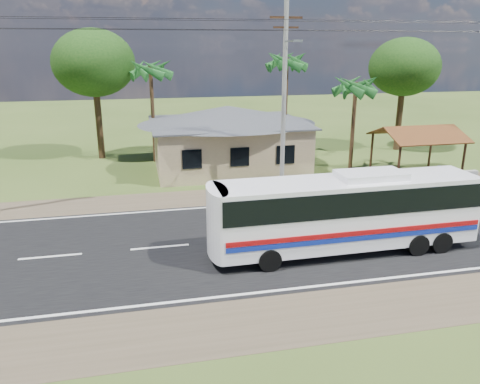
% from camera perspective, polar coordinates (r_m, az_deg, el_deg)
% --- Properties ---
extents(ground, '(120.00, 120.00, 0.00)m').
position_cam_1_polar(ground, '(21.33, 2.48, -5.72)').
color(ground, '#354D1B').
rests_on(ground, ground).
extents(road, '(120.00, 16.00, 0.03)m').
position_cam_1_polar(road, '(21.33, 2.48, -5.70)').
color(road, black).
rests_on(road, ground).
extents(house, '(12.40, 10.00, 5.00)m').
position_cam_1_polar(house, '(33.01, -1.52, 7.44)').
color(house, tan).
rests_on(house, ground).
extents(waiting_shed, '(5.20, 4.48, 3.35)m').
position_cam_1_polar(waiting_shed, '(33.34, 20.90, 6.55)').
color(waiting_shed, '#3C2316').
rests_on(waiting_shed, ground).
extents(concrete_barrier, '(7.00, 0.30, 0.90)m').
position_cam_1_polar(concrete_barrier, '(30.93, 21.74, 1.33)').
color(concrete_barrier, '#9E9E99').
rests_on(concrete_barrier, ground).
extents(utility_poles, '(32.80, 2.22, 11.00)m').
position_cam_1_polar(utility_poles, '(26.70, 4.71, 11.78)').
color(utility_poles, '#9E9E99').
rests_on(utility_poles, ground).
extents(palm_near, '(2.80, 2.80, 6.70)m').
position_cam_1_polar(palm_near, '(33.40, 13.95, 12.38)').
color(palm_near, '#47301E').
rests_on(palm_near, ground).
extents(palm_mid, '(2.80, 2.80, 8.20)m').
position_cam_1_polar(palm_mid, '(36.19, 5.73, 15.44)').
color(palm_mid, '#47301E').
rests_on(palm_mid, ground).
extents(palm_far, '(2.80, 2.80, 7.70)m').
position_cam_1_polar(palm_far, '(35.00, -10.87, 14.37)').
color(palm_far, '#47301E').
rests_on(palm_far, ground).
extents(tree_behind_house, '(6.00, 6.00, 9.61)m').
position_cam_1_polar(tree_behind_house, '(37.08, -17.41, 14.75)').
color(tree_behind_house, '#47301E').
rests_on(tree_behind_house, ground).
extents(tree_behind_shed, '(5.60, 5.60, 9.02)m').
position_cam_1_polar(tree_behind_shed, '(40.83, 19.40, 14.13)').
color(tree_behind_shed, '#47301E').
rests_on(tree_behind_shed, ground).
extents(coach_bus, '(11.12, 2.54, 3.44)m').
position_cam_1_polar(coach_bus, '(19.91, 13.04, -1.83)').
color(coach_bus, white).
rests_on(coach_bus, ground).
extents(motorcycle, '(1.62, 0.79, 0.82)m').
position_cam_1_polar(motorcycle, '(27.00, 7.35, 0.12)').
color(motorcycle, black).
rests_on(motorcycle, ground).
extents(person, '(0.70, 0.59, 1.63)m').
position_cam_1_polar(person, '(30.06, 22.89, 1.47)').
color(person, '#1B2796').
rests_on(person, ground).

